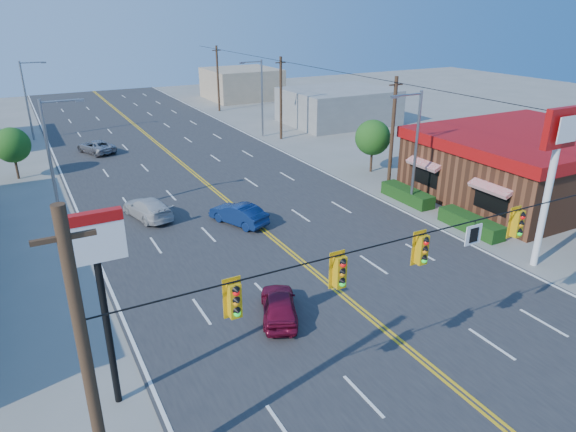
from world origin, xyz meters
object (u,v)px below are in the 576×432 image
pizza_hut_sign (99,272)px  car_silver (96,147)px  kfc (526,164)px  car_blue (239,215)px  car_magenta (279,306)px  car_white (148,209)px  signal_span (444,257)px  kfc_pylon (555,157)px

pizza_hut_sign → car_silver: pizza_hut_sign is taller
kfc → car_blue: size_ratio=3.97×
car_magenta → car_white: size_ratio=0.82×
signal_span → car_magenta: (-3.47, 5.91, -4.24)m
car_magenta → car_silver: car_magenta is taller
signal_span → kfc: signal_span is taller
kfc_pylon → car_blue: 18.22m
kfc → car_white: bearing=161.7°
car_silver → signal_span: bearing=77.0°
kfc_pylon → car_blue: (-11.93, 12.68, -5.37)m
kfc_pylon → car_magenta: 15.67m
pizza_hut_sign → car_silver: (4.92, 35.12, -4.57)m
kfc_pylon → car_magenta: (-14.59, 1.91, -5.40)m
car_blue → car_white: car_blue is taller
kfc → kfc_pylon: size_ratio=1.92×
car_white → kfc: bearing=148.7°
kfc → car_magenta: bearing=-165.5°
pizza_hut_sign → car_silver: 35.76m
kfc_pylon → car_blue: size_ratio=2.07×
signal_span → pizza_hut_sign: bearing=159.8°
car_magenta → car_blue: 11.10m
signal_span → kfc: 23.47m
car_magenta → car_blue: car_blue is taller
signal_span → car_magenta: signal_span is taller
pizza_hut_sign → kfc_pylon: bearing=0.0°
car_magenta → car_blue: (2.66, 10.77, 0.03)m
signal_span → kfc_pylon: 11.87m
kfc_pylon → pizza_hut_sign: 22.02m
car_blue → kfc_pylon: bearing=110.2°
kfc → kfc_pylon: bearing=-138.0°
kfc → car_magenta: (-23.49, -6.09, -1.74)m
car_blue → car_magenta: bearing=53.1°
kfc → car_white: 27.12m
car_white → car_silver: size_ratio=1.04×
pizza_hut_sign → kfc: bearing=14.5°
kfc → car_blue: kfc is taller
pizza_hut_sign → car_magenta: pizza_hut_sign is taller
car_magenta → car_blue: bearing=-80.4°
car_blue → car_silver: 23.02m
kfc_pylon → car_white: bearing=135.5°
car_blue → car_white: 6.19m
kfc → car_silver: size_ratio=3.69×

